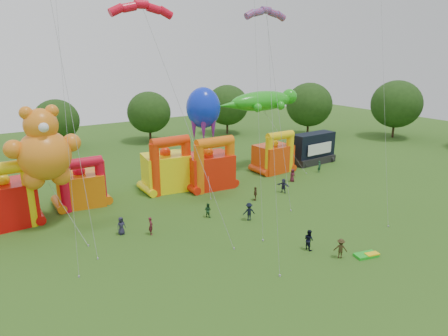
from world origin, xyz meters
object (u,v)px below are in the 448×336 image
teddy_bear_kite (50,166)px  stage_trailer (313,149)px  spectator_0 (121,226)px  spectator_4 (255,194)px  bouncy_castle_0 (6,201)px  octopus_kite (205,139)px  bouncy_castle_2 (167,169)px  gecko_kite (276,126)px

teddy_bear_kite → stage_trailer: bearing=5.0°
spectator_0 → spectator_4: spectator_0 is taller
bouncy_castle_0 → spectator_4: (25.31, -7.86, -1.80)m
spectator_0 → bouncy_castle_0: bearing=130.5°
stage_trailer → spectator_4: bearing=-154.9°
octopus_kite → spectator_0: octopus_kite is taller
bouncy_castle_2 → octopus_kite: bearing=-14.3°
bouncy_castle_0 → stage_trailer: bouncy_castle_0 is taller
bouncy_castle_2 → spectator_0: size_ratio=4.03×
bouncy_castle_2 → teddy_bear_kite: 15.21m
bouncy_castle_2 → gecko_kite: gecko_kite is taller
gecko_kite → octopus_kite: bearing=-175.2°
spectator_0 → teddy_bear_kite: bearing=126.7°
teddy_bear_kite → spectator_4: teddy_bear_kite is taller
gecko_kite → spectator_4: size_ratio=8.33×
bouncy_castle_0 → octopus_kite: octopus_kite is taller
bouncy_castle_0 → octopus_kite: (23.08, -0.04, 3.65)m
bouncy_castle_2 → spectator_4: bearing=-51.8°
bouncy_castle_2 → gecko_kite: (17.34, -0.21, 3.88)m
bouncy_castle_2 → gecko_kite: size_ratio=0.51×
octopus_kite → spectator_0: bearing=-150.1°
octopus_kite → spectator_4: bearing=-74.1°
spectator_0 → gecko_kite: bearing=12.0°
gecko_kite → octopus_kite: octopus_kite is taller
bouncy_castle_0 → teddy_bear_kite: teddy_bear_kite is taller
stage_trailer → teddy_bear_kite: size_ratio=0.60×
octopus_kite → gecko_kite: bearing=4.8°
gecko_kite → spectator_0: size_ratio=7.84×
teddy_bear_kite → spectator_0: (4.88, -5.12, -5.53)m
spectator_4 → gecko_kite: bearing=172.3°
bouncy_castle_0 → gecko_kite: size_ratio=0.50×
bouncy_castle_0 → spectator_4: bearing=-17.3°
bouncy_castle_0 → stage_trailer: size_ratio=0.94×
bouncy_castle_2 → teddy_bear_kite: size_ratio=0.58×
stage_trailer → teddy_bear_kite: teddy_bear_kite is taller
bouncy_castle_2 → spectator_0: (-9.24, -9.38, -1.81)m
teddy_bear_kite → octopus_kite: size_ratio=0.96×
bouncy_castle_0 → octopus_kite: size_ratio=0.55×
teddy_bear_kite → spectator_4: (21.26, -4.81, -5.58)m
bouncy_castle_2 → stage_trailer: (24.61, -0.87, -0.39)m
stage_trailer → gecko_kite: bearing=174.8°
gecko_kite → spectator_0: gecko_kite is taller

